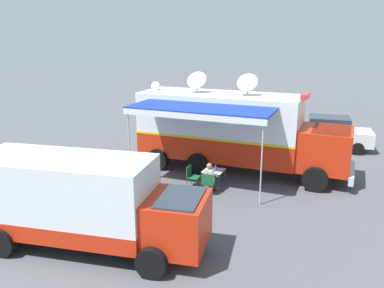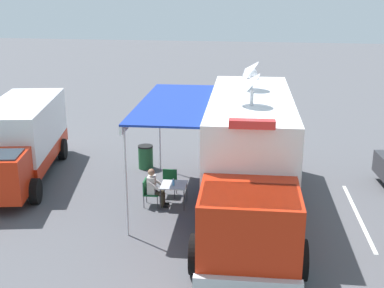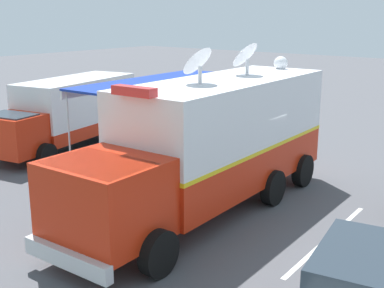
{
  "view_description": "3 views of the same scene",
  "coord_description": "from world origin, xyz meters",
  "px_view_note": "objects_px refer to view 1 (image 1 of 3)",
  "views": [
    {
      "loc": [
        16.51,
        6.21,
        6.05
      ],
      "look_at": [
        1.53,
        -0.66,
        1.48
      ],
      "focal_mm": 37.07,
      "sensor_mm": 36.0,
      "label": 1
    },
    {
      "loc": [
        -0.44,
        15.36,
        6.74
      ],
      "look_at": [
        1.96,
        -0.78,
        1.64
      ],
      "focal_mm": 47.4,
      "sensor_mm": 36.0,
      "label": 2
    },
    {
      "loc": [
        -7.84,
        11.39,
        5.25
      ],
      "look_at": [
        0.85,
        0.44,
        1.63
      ],
      "focal_mm": 47.67,
      "sensor_mm": 36.0,
      "label": 3
    }
  ],
  "objects_px": {
    "support_truck": "(81,203)",
    "car_behind_truck": "(330,133)",
    "folding_chair_at_table": "(208,182)",
    "folding_chair_beside_table": "(192,175)",
    "seated_responder": "(210,177)",
    "water_bottle": "(216,168)",
    "trash_bin": "(122,178)",
    "folding_table": "(214,171)",
    "car_far_corner": "(224,119)",
    "command_truck": "(235,129)"
  },
  "relations": [
    {
      "from": "support_truck",
      "to": "folding_chair_beside_table",
      "type": "bearing_deg",
      "value": 170.93
    },
    {
      "from": "folding_chair_at_table",
      "to": "support_truck",
      "type": "bearing_deg",
      "value": -19.7
    },
    {
      "from": "seated_responder",
      "to": "trash_bin",
      "type": "relative_size",
      "value": 1.37
    },
    {
      "from": "support_truck",
      "to": "car_far_corner",
      "type": "xyz_separation_m",
      "value": [
        -14.91,
        -1.12,
        -0.51
      ]
    },
    {
      "from": "water_bottle",
      "to": "seated_responder",
      "type": "relative_size",
      "value": 0.18
    },
    {
      "from": "command_truck",
      "to": "folding_chair_at_table",
      "type": "distance_m",
      "value": 3.44
    },
    {
      "from": "folding_chair_beside_table",
      "to": "car_behind_truck",
      "type": "relative_size",
      "value": 0.2
    },
    {
      "from": "command_truck",
      "to": "folding_chair_at_table",
      "type": "relative_size",
      "value": 11.01
    },
    {
      "from": "trash_bin",
      "to": "car_far_corner",
      "type": "distance_m",
      "value": 10.68
    },
    {
      "from": "command_truck",
      "to": "water_bottle",
      "type": "relative_size",
      "value": 42.76
    },
    {
      "from": "folding_chair_beside_table",
      "to": "trash_bin",
      "type": "distance_m",
      "value": 2.82
    },
    {
      "from": "command_truck",
      "to": "folding_chair_at_table",
      "type": "xyz_separation_m",
      "value": [
        3.12,
        0.02,
        -1.43
      ]
    },
    {
      "from": "command_truck",
      "to": "car_far_corner",
      "type": "height_order",
      "value": "command_truck"
    },
    {
      "from": "folding_chair_at_table",
      "to": "trash_bin",
      "type": "xyz_separation_m",
      "value": [
        0.91,
        -3.4,
        -0.06
      ]
    },
    {
      "from": "water_bottle",
      "to": "seated_responder",
      "type": "distance_m",
      "value": 0.64
    },
    {
      "from": "water_bottle",
      "to": "folding_chair_at_table",
      "type": "relative_size",
      "value": 0.26
    },
    {
      "from": "folding_table",
      "to": "folding_chair_at_table",
      "type": "bearing_deg",
      "value": 6.81
    },
    {
      "from": "folding_table",
      "to": "seated_responder",
      "type": "bearing_deg",
      "value": 8.2
    },
    {
      "from": "command_truck",
      "to": "folding_chair_beside_table",
      "type": "xyz_separation_m",
      "value": [
        2.63,
        -0.92,
        -1.43
      ]
    },
    {
      "from": "trash_bin",
      "to": "car_far_corner",
      "type": "bearing_deg",
      "value": 177.67
    },
    {
      "from": "command_truck",
      "to": "car_behind_truck",
      "type": "bearing_deg",
      "value": 147.62
    },
    {
      "from": "seated_responder",
      "to": "command_truck",
      "type": "bearing_deg",
      "value": -179.75
    },
    {
      "from": "support_truck",
      "to": "car_behind_truck",
      "type": "height_order",
      "value": "support_truck"
    },
    {
      "from": "folding_chair_beside_table",
      "to": "water_bottle",
      "type": "bearing_deg",
      "value": 108.78
    },
    {
      "from": "folding_chair_at_table",
      "to": "folding_chair_beside_table",
      "type": "height_order",
      "value": "same"
    },
    {
      "from": "folding_chair_at_table",
      "to": "trash_bin",
      "type": "height_order",
      "value": "trash_bin"
    },
    {
      "from": "seated_responder",
      "to": "folding_chair_beside_table",
      "type": "bearing_deg",
      "value": -107.86
    },
    {
      "from": "water_bottle",
      "to": "folding_chair_beside_table",
      "type": "bearing_deg",
      "value": -71.22
    },
    {
      "from": "support_truck",
      "to": "car_behind_truck",
      "type": "bearing_deg",
      "value": 158.78
    },
    {
      "from": "water_bottle",
      "to": "folding_chair_beside_table",
      "type": "xyz_separation_m",
      "value": [
        0.31,
        -0.93,
        -0.32
      ]
    },
    {
      "from": "seated_responder",
      "to": "folding_table",
      "type": "bearing_deg",
      "value": -171.8
    },
    {
      "from": "folding_chair_at_table",
      "to": "folding_chair_beside_table",
      "type": "distance_m",
      "value": 1.07
    },
    {
      "from": "folding_chair_at_table",
      "to": "folding_chair_beside_table",
      "type": "xyz_separation_m",
      "value": [
        -0.49,
        -0.95,
        0.0
      ]
    },
    {
      "from": "folding_chair_at_table",
      "to": "folding_chair_beside_table",
      "type": "bearing_deg",
      "value": -117.45
    },
    {
      "from": "folding_table",
      "to": "seated_responder",
      "type": "height_order",
      "value": "seated_responder"
    },
    {
      "from": "command_truck",
      "to": "car_behind_truck",
      "type": "height_order",
      "value": "command_truck"
    },
    {
      "from": "folding_table",
      "to": "car_far_corner",
      "type": "xyz_separation_m",
      "value": [
        -8.95,
        -2.87,
        0.21
      ]
    },
    {
      "from": "folding_chair_at_table",
      "to": "car_behind_truck",
      "type": "distance_m",
      "value": 9.48
    },
    {
      "from": "support_truck",
      "to": "folding_chair_at_table",
      "type": "bearing_deg",
      "value": 160.3
    },
    {
      "from": "seated_responder",
      "to": "car_far_corner",
      "type": "xyz_separation_m",
      "value": [
        -9.56,
        -2.96,
        0.23
      ]
    },
    {
      "from": "water_bottle",
      "to": "folding_chair_at_table",
      "type": "distance_m",
      "value": 0.87
    },
    {
      "from": "folding_chair_at_table",
      "to": "car_far_corner",
      "type": "height_order",
      "value": "car_far_corner"
    },
    {
      "from": "support_truck",
      "to": "car_far_corner",
      "type": "distance_m",
      "value": 14.96
    },
    {
      "from": "water_bottle",
      "to": "car_far_corner",
      "type": "height_order",
      "value": "car_far_corner"
    },
    {
      "from": "folding_chair_beside_table",
      "to": "seated_responder",
      "type": "xyz_separation_m",
      "value": [
        0.3,
        0.94,
        0.14
      ]
    },
    {
      "from": "folding_chair_at_table",
      "to": "seated_responder",
      "type": "xyz_separation_m",
      "value": [
        -0.19,
        -0.01,
        0.14
      ]
    },
    {
      "from": "seated_responder",
      "to": "trash_bin",
      "type": "xyz_separation_m",
      "value": [
        1.1,
        -3.39,
        -0.2
      ]
    },
    {
      "from": "folding_chair_beside_table",
      "to": "support_truck",
      "type": "xyz_separation_m",
      "value": [
        5.65,
        -0.9,
        0.87
      ]
    },
    {
      "from": "support_truck",
      "to": "command_truck",
      "type": "bearing_deg",
      "value": 167.56
    },
    {
      "from": "water_bottle",
      "to": "car_far_corner",
      "type": "relative_size",
      "value": 0.05
    }
  ]
}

